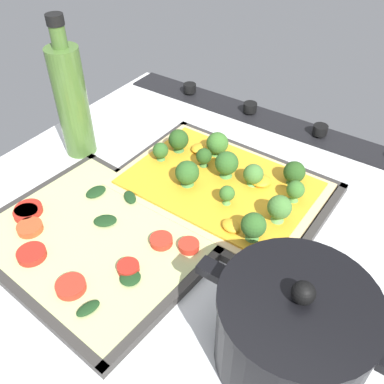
% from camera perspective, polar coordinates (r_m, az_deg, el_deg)
% --- Properties ---
extents(ground_plane, '(0.76, 0.71, 0.03)m').
position_cam_1_polar(ground_plane, '(0.66, 0.31, -4.24)').
color(ground_plane, silver).
extents(stove_control_panel, '(0.73, 0.07, 0.03)m').
position_cam_1_polar(stove_control_panel, '(0.88, 12.21, 9.12)').
color(stove_control_panel, black).
rests_on(stove_control_panel, ground_plane).
extents(baking_tray_front, '(0.34, 0.26, 0.01)m').
position_cam_1_polar(baking_tray_front, '(0.69, 3.89, 0.29)').
color(baking_tray_front, '#33302D').
rests_on(baking_tray_front, ground_plane).
extents(broccoli_pizza, '(0.32, 0.23, 0.06)m').
position_cam_1_polar(broccoli_pizza, '(0.68, 4.36, 1.46)').
color(broccoli_pizza, '#D3B77F').
rests_on(broccoli_pizza, baking_tray_front).
extents(baking_tray_back, '(0.34, 0.29, 0.01)m').
position_cam_1_polar(baking_tray_back, '(0.63, -12.77, -6.39)').
color(baking_tray_back, '#33302D').
rests_on(baking_tray_back, ground_plane).
extents(veggie_pizza_back, '(0.31, 0.26, 0.02)m').
position_cam_1_polar(veggie_pizza_back, '(0.62, -13.26, -6.03)').
color(veggie_pizza_back, '#B7C07D').
rests_on(veggie_pizza_back, baking_tray_back).
extents(cooking_pot, '(0.24, 0.17, 0.13)m').
position_cam_1_polar(cooking_pot, '(0.48, 13.48, -17.62)').
color(cooking_pot, black).
rests_on(cooking_pot, ground_plane).
extents(oil_bottle, '(0.05, 0.05, 0.25)m').
position_cam_1_polar(oil_bottle, '(0.76, -15.98, 11.89)').
color(oil_bottle, '#476B2D').
rests_on(oil_bottle, ground_plane).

